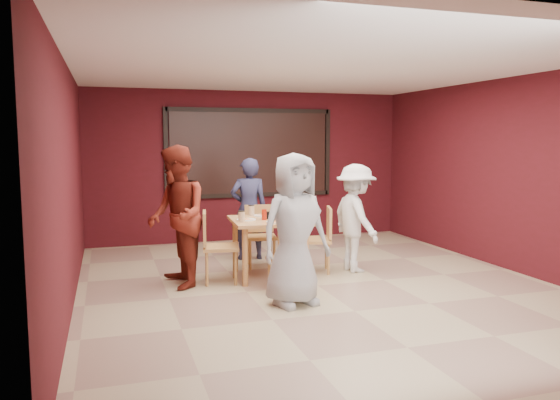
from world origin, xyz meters
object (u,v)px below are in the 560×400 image
object	(u,v)px
diner_back	(249,209)
diner_front	(294,230)
chair_back	(260,232)
chair_front	(288,256)
chair_left	(214,243)
diner_right	(356,218)
diner_left	(177,217)
chair_right	(320,235)
dining_table	(269,226)

from	to	relation	value
diner_back	diner_front	bearing A→B (deg)	94.85
diner_front	diner_back	size ratio (longest dim) A/B	1.09
chair_back	chair_front	bearing A→B (deg)	-91.50
chair_left	diner_right	bearing A→B (deg)	0.41
chair_left	diner_back	distance (m)	1.52
diner_back	diner_left	xyz separation A→B (m)	(-1.30, -1.33, 0.11)
chair_front	chair_right	bearing A→B (deg)	46.29
dining_table	diner_right	world-z (taller)	diner_right
chair_back	diner_left	bearing A→B (deg)	-148.32
chair_right	diner_left	bearing A→B (deg)	-175.00
diner_left	diner_right	size ratio (longest dim) A/B	1.18
dining_table	chair_front	distance (m)	0.79
chair_front	diner_left	distance (m)	1.51
chair_left	diner_left	xyz separation A→B (m)	(-0.50, -0.06, 0.38)
chair_right	diner_left	xyz separation A→B (m)	(-2.06, -0.18, 0.39)
diner_front	dining_table	bearing A→B (deg)	72.85
chair_back	diner_right	size ratio (longest dim) A/B	0.59
chair_front	diner_front	world-z (taller)	diner_front
dining_table	chair_back	distance (m)	0.72
chair_left	diner_left	size ratio (longest dim) A/B	0.52
chair_left	diner_left	distance (m)	0.63
chair_front	diner_right	distance (m)	1.47
dining_table	chair_front	bearing A→B (deg)	-87.99
chair_left	diner_right	world-z (taller)	diner_right
chair_front	diner_right	world-z (taller)	diner_right
dining_table	diner_back	size ratio (longest dim) A/B	0.68
diner_left	diner_right	distance (m)	2.57
chair_back	diner_right	xyz separation A→B (m)	(1.22, -0.75, 0.26)
diner_right	diner_left	bearing A→B (deg)	86.55
chair_left	chair_right	bearing A→B (deg)	4.48
chair_front	chair_left	size ratio (longest dim) A/B	0.83
dining_table	diner_left	size ratio (longest dim) A/B	0.60
chair_back	diner_back	bearing A→B (deg)	95.04
chair_front	diner_back	world-z (taller)	diner_back
dining_table	chair_back	bearing A→B (deg)	84.75
chair_front	diner_left	xyz separation A→B (m)	(-1.30, 0.61, 0.47)
diner_left	diner_back	bearing A→B (deg)	130.00
chair_front	chair_left	distance (m)	1.05
chair_right	chair_left	bearing A→B (deg)	-175.52
chair_back	diner_left	world-z (taller)	diner_left
chair_front	chair_left	xyz separation A→B (m)	(-0.81, 0.67, 0.09)
chair_front	diner_right	bearing A→B (deg)	28.53
diner_right	diner_front	bearing A→B (deg)	127.32
chair_left	diner_back	world-z (taller)	diner_back
chair_right	diner_right	distance (m)	0.57
dining_table	diner_right	xyz separation A→B (m)	(1.28, -0.06, 0.07)
diner_front	diner_right	world-z (taller)	diner_front
dining_table	chair_left	size ratio (longest dim) A/B	1.15
diner_back	chair_right	bearing A→B (deg)	130.89
chair_front	diner_back	bearing A→B (deg)	90.19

